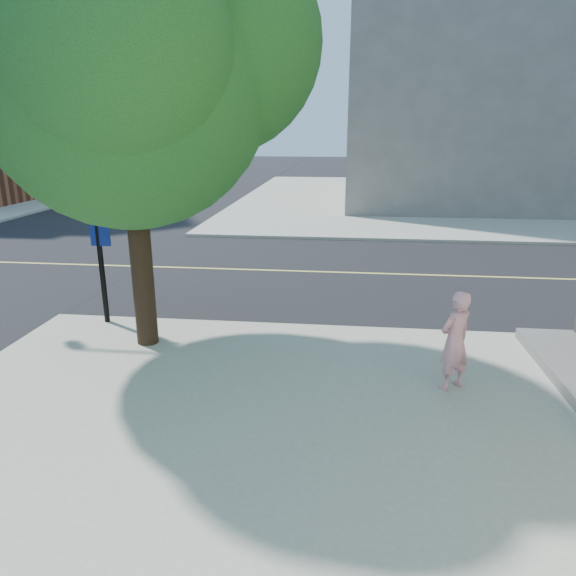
# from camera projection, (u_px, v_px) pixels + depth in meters

# --- Properties ---
(ground) EXTENTS (140.00, 140.00, 0.00)m
(ground) POSITION_uv_depth(u_px,v_px,m) (104.00, 321.00, 11.08)
(ground) COLOR black
(ground) RESTS_ON ground
(road_ew) EXTENTS (140.00, 9.00, 0.01)m
(road_ew) POSITION_uv_depth(u_px,v_px,m) (172.00, 268.00, 15.36)
(road_ew) COLOR black
(road_ew) RESTS_ON ground
(sidewalk_ne) EXTENTS (29.00, 25.00, 0.12)m
(sidewalk_ne) POSITION_uv_depth(u_px,v_px,m) (493.00, 199.00, 30.02)
(sidewalk_ne) COLOR #A2A191
(sidewalk_ne) RESTS_ON ground
(filler_ne) EXTENTS (18.00, 16.00, 14.00)m
(filler_ne) POSITION_uv_depth(u_px,v_px,m) (515.00, 69.00, 28.37)
(filler_ne) COLOR slate
(filler_ne) RESTS_ON sidewalk_ne
(man_on_phone) EXTENTS (0.68, 0.64, 1.55)m
(man_on_phone) POSITION_uv_depth(u_px,v_px,m) (455.00, 341.00, 7.77)
(man_on_phone) COLOR pink
(man_on_phone) RESTS_ON sidewalk_se
(street_tree) EXTENTS (5.96, 5.41, 7.90)m
(street_tree) POSITION_uv_depth(u_px,v_px,m) (131.00, 45.00, 8.19)
(street_tree) COLOR black
(street_tree) RESTS_ON sidewalk_se
(signal_pole) EXTENTS (3.28, 0.37, 3.70)m
(signal_pole) POSITION_uv_depth(u_px,v_px,m) (4.00, 172.00, 10.05)
(signal_pole) COLOR black
(signal_pole) RESTS_ON sidewalk_se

